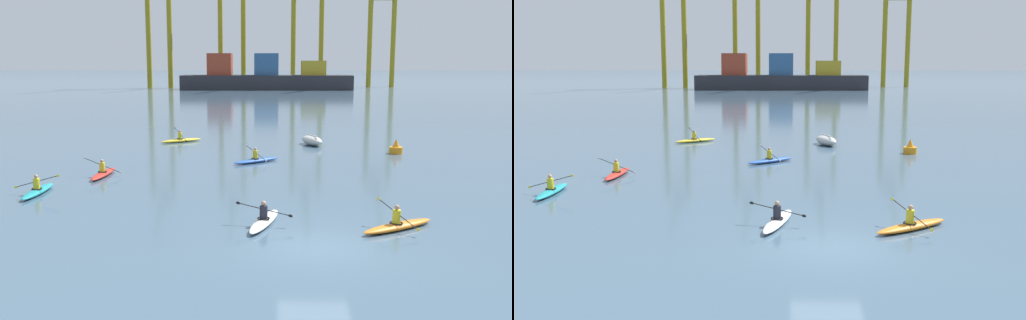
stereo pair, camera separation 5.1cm
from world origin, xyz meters
The scene contains 14 objects.
ground_plane centered at (0.00, 0.00, 0.00)m, with size 800.00×800.00×0.00m, color #425B70.
container_barge centered at (-3.86, 109.11, 2.67)m, with size 37.93×8.05×8.00m.
gantry_crane_west centered at (-28.96, 116.13, 17.84)m, with size 6.22×16.60×34.25m.
gantry_crane_west_mid centered at (-12.21, 121.90, 18.97)m, with size 6.83×16.74×36.36m.
gantry_crane_east_mid centered at (6.30, 123.24, 18.41)m, with size 8.09×20.32×36.04m.
gantry_crane_east centered at (24.28, 122.37, 17.37)m, with size 6.89×17.03×37.42m.
capsized_dinghy centered at (1.36, 23.56, 0.35)m, with size 2.00×2.82×0.76m.
channel_buoy centered at (6.80, 19.85, 0.36)m, with size 0.90×0.90×1.00m.
kayak_red centered at (-10.71, 11.52, 0.17)m, with size 2.16×3.42×1.08m.
kayak_blue centered at (-2.53, 16.02, 0.17)m, with size 2.98×2.66×1.05m.
kayak_yellow centered at (-8.67, 24.79, 0.17)m, with size 3.13×2.44×1.09m.
kayak_teal centered at (-12.52, 7.30, 0.17)m, with size 2.23×3.40×0.96m.
kayak_orange centered at (3.20, 2.14, 0.17)m, with size 3.15×2.41×1.04m.
kayak_white centered at (-1.77, 2.62, 0.17)m, with size 2.20×3.44×0.95m.
Camera 2 is at (-1.30, -18.13, 6.13)m, focal length 39.51 mm.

